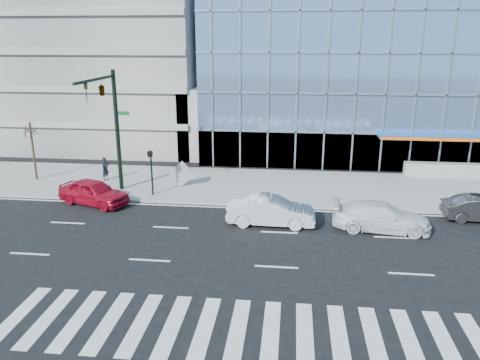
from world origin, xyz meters
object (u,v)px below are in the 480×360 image
object	(u,v)px
white_suv	(381,217)
pedestrian	(105,169)
ped_signal_post	(151,166)
tilted_panel	(182,174)
red_sedan	(94,192)
street_tree_near	(30,130)
white_sedan	(271,211)
traffic_signal	(107,104)

from	to	relation	value
white_suv	pedestrian	distance (m)	19.54
ped_signal_post	tilted_panel	size ratio (longest dim) A/B	2.31
white_suv	red_sedan	bearing A→B (deg)	87.24
ped_signal_post	street_tree_near	xyz separation A→B (m)	(-9.50, 2.56, 1.64)
ped_signal_post	white_sedan	xyz separation A→B (m)	(7.99, -3.83, -1.33)
ped_signal_post	tilted_panel	bearing A→B (deg)	53.54
ped_signal_post	tilted_panel	xyz separation A→B (m)	(1.51, 2.04, -1.07)
white_sedan	pedestrian	world-z (taller)	pedestrian
white_suv	tilted_panel	world-z (taller)	tilted_panel
street_tree_near	tilted_panel	world-z (taller)	street_tree_near
red_sedan	traffic_signal	bearing A→B (deg)	-10.19
pedestrian	tilted_panel	distance (m)	5.89
traffic_signal	ped_signal_post	bearing A→B (deg)	8.52
ped_signal_post	pedestrian	xyz separation A→B (m)	(-4.33, 2.86, -1.14)
white_suv	white_sedan	world-z (taller)	white_sedan
white_suv	pedestrian	size ratio (longest dim) A/B	3.05
white_suv	white_sedan	size ratio (longest dim) A/B	1.06
white_sedan	pedestrian	size ratio (longest dim) A/B	2.87
ped_signal_post	white_sedan	world-z (taller)	ped_signal_post
ped_signal_post	white_sedan	distance (m)	8.96
street_tree_near	traffic_signal	bearing A→B (deg)	-22.71
pedestrian	white_sedan	bearing A→B (deg)	-97.46
white_suv	tilted_panel	bearing A→B (deg)	68.92
white_sedan	tilted_panel	xyz separation A→B (m)	(-6.48, 5.87, 0.26)
ped_signal_post	red_sedan	distance (m)	3.94
traffic_signal	ped_signal_post	size ratio (longest dim) A/B	2.67
ped_signal_post	red_sedan	world-z (taller)	ped_signal_post
white_sedan	tilted_panel	world-z (taller)	tilted_panel
traffic_signal	white_sedan	bearing A→B (deg)	-18.25
ped_signal_post	tilted_panel	distance (m)	2.75
white_sedan	pedestrian	distance (m)	14.02
white_suv	red_sedan	distance (m)	17.40
traffic_signal	tilted_panel	size ratio (longest dim) A/B	6.15
ped_signal_post	white_suv	bearing A→B (deg)	-15.71
traffic_signal	red_sedan	distance (m)	5.59
ped_signal_post	street_tree_near	size ratio (longest dim) A/B	0.71
red_sedan	pedestrian	size ratio (longest dim) A/B	2.73
white_suv	white_sedan	bearing A→B (deg)	93.52
white_sedan	pedestrian	xyz separation A→B (m)	(-12.32, 6.69, 0.20)
traffic_signal	white_suv	world-z (taller)	traffic_signal
street_tree_near	tilted_panel	size ratio (longest dim) A/B	3.25
red_sedan	white_sedan	bearing A→B (deg)	-81.21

